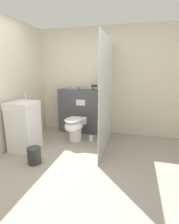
# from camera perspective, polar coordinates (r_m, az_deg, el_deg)

# --- Properties ---
(ground_plane) EXTENTS (12.00, 12.00, 0.00)m
(ground_plane) POSITION_cam_1_polar(r_m,az_deg,el_deg) (2.77, -8.45, -20.18)
(ground_plane) COLOR #9E9384
(wall_back) EXTENTS (8.00, 0.06, 2.50)m
(wall_back) POSITION_cam_1_polar(r_m,az_deg,el_deg) (4.29, 2.05, 9.79)
(wall_back) COLOR beige
(wall_back) RESTS_ON ground_plane
(partition_panel) EXTENTS (1.19, 0.22, 1.08)m
(partition_panel) POSITION_cam_1_polar(r_m,az_deg,el_deg) (4.30, -2.46, 0.21)
(partition_panel) COLOR #4C4C51
(partition_panel) RESTS_ON ground_plane
(shower_glass) EXTENTS (0.04, 1.62, 2.11)m
(shower_glass) POSITION_cam_1_polar(r_m,az_deg,el_deg) (3.41, 5.80, 5.41)
(shower_glass) COLOR silver
(shower_glass) RESTS_ON ground_plane
(toilet) EXTENTS (0.39, 0.62, 0.53)m
(toilet) POSITION_cam_1_polar(r_m,az_deg,el_deg) (3.82, -4.87, -4.92)
(toilet) COLOR white
(toilet) RESTS_ON ground_plane
(sink_vanity) EXTENTS (0.48, 0.50, 1.10)m
(sink_vanity) POSITION_cam_1_polar(r_m,az_deg,el_deg) (3.59, -20.58, -4.37)
(sink_vanity) COLOR white
(sink_vanity) RESTS_ON ground_plane
(hair_drier) EXTENTS (0.15, 0.06, 0.13)m
(hair_drier) POSITION_cam_1_polar(r_m,az_deg,el_deg) (4.09, 1.57, 8.50)
(hair_drier) COLOR #2D2D33
(hair_drier) RESTS_ON partition_panel
(folded_towel) EXTENTS (0.24, 0.14, 0.06)m
(folded_towel) POSITION_cam_1_polar(r_m,az_deg,el_deg) (4.29, -5.31, 7.87)
(folded_towel) COLOR #8C9EAD
(folded_towel) RESTS_ON partition_panel
(spare_toilet_roll) EXTENTS (0.09, 0.09, 0.10)m
(spare_toilet_roll) POSITION_cam_1_polar(r_m,az_deg,el_deg) (3.93, 0.55, -8.57)
(spare_toilet_roll) COLOR white
(spare_toilet_roll) RESTS_ON ground_plane
(waste_bin) EXTENTS (0.23, 0.23, 0.28)m
(waste_bin) POSITION_cam_1_polar(r_m,az_deg,el_deg) (3.15, -17.61, -13.38)
(waste_bin) COLOR #2D2D2D
(waste_bin) RESTS_ON ground_plane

